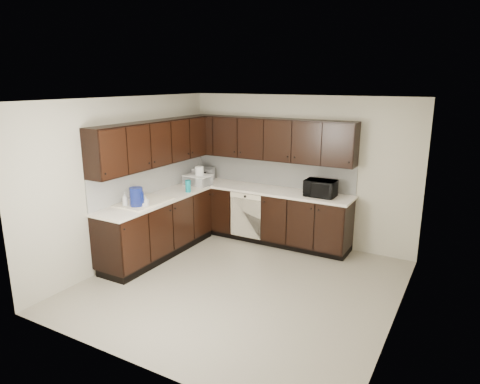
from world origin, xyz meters
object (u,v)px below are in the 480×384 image
(microwave, at_px, (320,188))
(blue_pitcher, at_px, (136,197))
(storage_bin, at_px, (198,180))
(toaster_oven, at_px, (204,174))
(sink, at_px, (144,207))

(microwave, xyz_separation_m, blue_pitcher, (-2.13, -1.88, 0.01))
(storage_bin, xyz_separation_m, blue_pitcher, (0.01, -1.57, 0.06))
(toaster_oven, height_order, storage_bin, toaster_oven)
(toaster_oven, relative_size, storage_bin, 0.84)
(sink, distance_m, toaster_oven, 1.73)
(toaster_oven, bearing_deg, blue_pitcher, -99.65)
(toaster_oven, bearing_deg, storage_bin, -85.09)
(storage_bin, bearing_deg, sink, -92.14)
(blue_pitcher, bearing_deg, toaster_oven, 93.17)
(toaster_oven, bearing_deg, sink, -101.33)
(storage_bin, bearing_deg, microwave, 8.13)
(microwave, bearing_deg, storage_bin, -172.39)
(toaster_oven, xyz_separation_m, blue_pitcher, (0.13, -1.93, 0.03))
(sink, height_order, blue_pitcher, blue_pitcher)
(storage_bin, bearing_deg, toaster_oven, 108.48)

